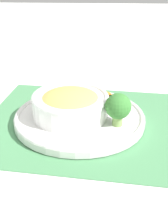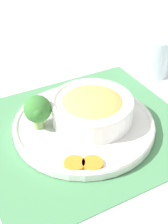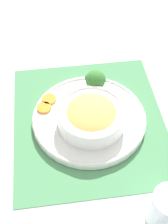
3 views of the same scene
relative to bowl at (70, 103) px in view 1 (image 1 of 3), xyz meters
The scene contains 7 objects.
ground_plane 0.06m from the bowl, 87.61° to the left, with size 4.00×4.00×0.00m, color white.
placemat 0.05m from the bowl, 87.61° to the left, with size 0.46×0.50×0.00m.
plate 0.04m from the bowl, 87.61° to the left, with size 0.31×0.31×0.02m.
bowl is the anchor object (origin of this frame).
broccoli_floret 0.12m from the bowl, 69.14° to the left, with size 0.06×0.06×0.08m.
carrot_slice_near 0.15m from the bowl, 130.91° to the left, with size 0.04×0.04×0.01m.
carrot_slice_middle 0.14m from the bowl, 144.44° to the left, with size 0.04×0.04×0.01m.
Camera 1 is at (0.66, 0.04, 0.37)m, focal length 50.00 mm.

